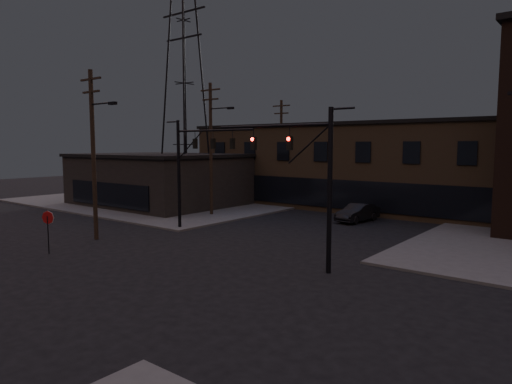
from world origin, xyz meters
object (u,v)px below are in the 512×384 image
car_crossing (358,213)px  stop_sign (48,222)px  traffic_signal_far (191,162)px  traffic_signal_near (309,171)px

car_crossing → stop_sign: bearing=-105.8°
stop_sign → car_crossing: (8.97, 21.12, -1.11)m
traffic_signal_far → car_crossing: traffic_signal_far is taller
stop_sign → traffic_signal_near: bearing=25.9°
car_crossing → traffic_signal_far: bearing=-117.4°
traffic_signal_near → car_crossing: 15.85m
traffic_signal_near → car_crossing: traffic_signal_near is taller
traffic_signal_far → car_crossing: 14.19m
stop_sign → traffic_signal_far: bearing=82.7°
traffic_signal_near → car_crossing: bearing=106.7°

